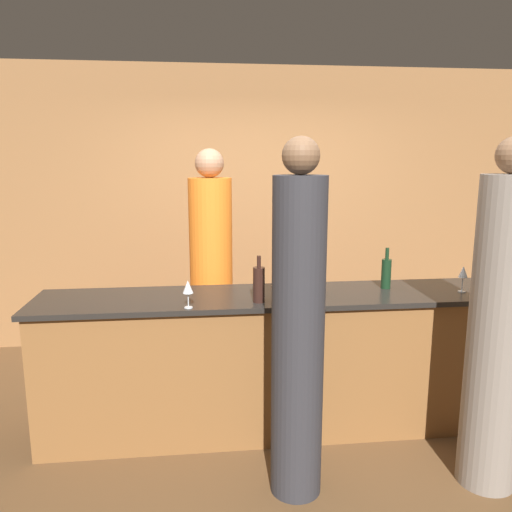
{
  "coord_description": "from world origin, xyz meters",
  "views": [
    {
      "loc": [
        -0.58,
        -3.25,
        1.89
      ],
      "look_at": [
        -0.2,
        0.1,
        1.23
      ],
      "focal_mm": 35.0,
      "sensor_mm": 36.0,
      "label": 1
    }
  ],
  "objects_px": {
    "guest_1": "(498,330)",
    "guest_0": "(298,333)",
    "wine_bottle_2": "(317,279)",
    "wine_bottle_1": "(259,284)",
    "wine_bottle_0": "(386,273)",
    "bartender": "(211,281)"
  },
  "relations": [
    {
      "from": "guest_1",
      "to": "guest_0",
      "type": "bearing_deg",
      "value": 177.2
    },
    {
      "from": "guest_1",
      "to": "wine_bottle_2",
      "type": "relative_size",
      "value": 6.98
    },
    {
      "from": "wine_bottle_1",
      "to": "wine_bottle_2",
      "type": "bearing_deg",
      "value": 16.39
    },
    {
      "from": "wine_bottle_0",
      "to": "wine_bottle_1",
      "type": "distance_m",
      "value": 0.97
    },
    {
      "from": "guest_0",
      "to": "guest_1",
      "type": "relative_size",
      "value": 1.0
    },
    {
      "from": "guest_1",
      "to": "wine_bottle_0",
      "type": "relative_size",
      "value": 6.87
    },
    {
      "from": "guest_0",
      "to": "guest_1",
      "type": "xyz_separation_m",
      "value": [
        1.14,
        -0.06,
        -0.01
      ]
    },
    {
      "from": "wine_bottle_0",
      "to": "bartender",
      "type": "bearing_deg",
      "value": 154.87
    },
    {
      "from": "wine_bottle_1",
      "to": "wine_bottle_0",
      "type": "bearing_deg",
      "value": 14.71
    },
    {
      "from": "bartender",
      "to": "wine_bottle_0",
      "type": "relative_size",
      "value": 6.73
    },
    {
      "from": "bartender",
      "to": "wine_bottle_2",
      "type": "xyz_separation_m",
      "value": [
        0.69,
        -0.7,
        0.17
      ]
    },
    {
      "from": "bartender",
      "to": "wine_bottle_0",
      "type": "height_order",
      "value": "bartender"
    },
    {
      "from": "guest_1",
      "to": "wine_bottle_0",
      "type": "height_order",
      "value": "guest_1"
    },
    {
      "from": "wine_bottle_2",
      "to": "guest_1",
      "type": "bearing_deg",
      "value": -38.51
    },
    {
      "from": "bartender",
      "to": "wine_bottle_1",
      "type": "relative_size",
      "value": 6.49
    },
    {
      "from": "bartender",
      "to": "guest_0",
      "type": "distance_m",
      "value": 1.42
    },
    {
      "from": "bartender",
      "to": "wine_bottle_0",
      "type": "bearing_deg",
      "value": 154.87
    },
    {
      "from": "bartender",
      "to": "guest_0",
      "type": "height_order",
      "value": "guest_0"
    },
    {
      "from": "wine_bottle_1",
      "to": "wine_bottle_2",
      "type": "height_order",
      "value": "wine_bottle_1"
    },
    {
      "from": "wine_bottle_1",
      "to": "bartender",
      "type": "bearing_deg",
      "value": 109.16
    },
    {
      "from": "guest_0",
      "to": "guest_1",
      "type": "height_order",
      "value": "guest_1"
    },
    {
      "from": "guest_0",
      "to": "wine_bottle_0",
      "type": "bearing_deg",
      "value": 44.4
    }
  ]
}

